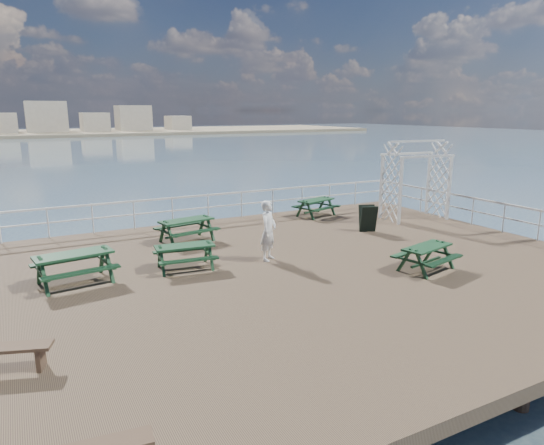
{
  "coord_description": "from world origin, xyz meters",
  "views": [
    {
      "loc": [
        -6.69,
        -11.25,
        4.35
      ],
      "look_at": [
        -0.11,
        1.15,
        1.1
      ],
      "focal_mm": 32.0,
      "sensor_mm": 36.0,
      "label": 1
    }
  ],
  "objects_px": {
    "picnic_table_a": "(74,262)",
    "flat_bench_near": "(3,353)",
    "picnic_table_d": "(185,252)",
    "person": "(268,231)",
    "picnic_table_e": "(427,253)",
    "trellis_arbor": "(415,184)",
    "picnic_table_b": "(187,225)",
    "picnic_table_c": "(316,204)"
  },
  "relations": [
    {
      "from": "picnic_table_e",
      "to": "person",
      "type": "distance_m",
      "value": 4.53
    },
    {
      "from": "picnic_table_c",
      "to": "trellis_arbor",
      "type": "height_order",
      "value": "trellis_arbor"
    },
    {
      "from": "flat_bench_near",
      "to": "trellis_arbor",
      "type": "distance_m",
      "value": 15.92
    },
    {
      "from": "picnic_table_a",
      "to": "picnic_table_d",
      "type": "bearing_deg",
      "value": -11.75
    },
    {
      "from": "picnic_table_a",
      "to": "picnic_table_e",
      "type": "height_order",
      "value": "picnic_table_a"
    },
    {
      "from": "picnic_table_d",
      "to": "picnic_table_e",
      "type": "bearing_deg",
      "value": -22.37
    },
    {
      "from": "person",
      "to": "picnic_table_e",
      "type": "bearing_deg",
      "value": -79.45
    },
    {
      "from": "picnic_table_c",
      "to": "picnic_table_e",
      "type": "distance_m",
      "value": 7.54
    },
    {
      "from": "picnic_table_b",
      "to": "picnic_table_e",
      "type": "height_order",
      "value": "picnic_table_b"
    },
    {
      "from": "picnic_table_b",
      "to": "trellis_arbor",
      "type": "relative_size",
      "value": 0.63
    },
    {
      "from": "picnic_table_a",
      "to": "trellis_arbor",
      "type": "relative_size",
      "value": 0.65
    },
    {
      "from": "picnic_table_d",
      "to": "picnic_table_e",
      "type": "height_order",
      "value": "same"
    },
    {
      "from": "picnic_table_d",
      "to": "flat_bench_near",
      "type": "height_order",
      "value": "picnic_table_d"
    },
    {
      "from": "picnic_table_c",
      "to": "picnic_table_a",
      "type": "bearing_deg",
      "value": -174.57
    },
    {
      "from": "picnic_table_b",
      "to": "picnic_table_e",
      "type": "xyz_separation_m",
      "value": [
        4.95,
        -6.03,
        -0.06
      ]
    },
    {
      "from": "picnic_table_c",
      "to": "person",
      "type": "height_order",
      "value": "person"
    },
    {
      "from": "person",
      "to": "picnic_table_d",
      "type": "bearing_deg",
      "value": 132.52
    },
    {
      "from": "picnic_table_a",
      "to": "trellis_arbor",
      "type": "distance_m",
      "value": 13.35
    },
    {
      "from": "trellis_arbor",
      "to": "person",
      "type": "distance_m",
      "value": 8.21
    },
    {
      "from": "trellis_arbor",
      "to": "person",
      "type": "bearing_deg",
      "value": -157.82
    },
    {
      "from": "picnic_table_a",
      "to": "picnic_table_b",
      "type": "bearing_deg",
      "value": 26.04
    },
    {
      "from": "picnic_table_d",
      "to": "picnic_table_c",
      "type": "bearing_deg",
      "value": 36.98
    },
    {
      "from": "picnic_table_c",
      "to": "picnic_table_e",
      "type": "bearing_deg",
      "value": -115.59
    },
    {
      "from": "picnic_table_b",
      "to": "flat_bench_near",
      "type": "height_order",
      "value": "picnic_table_b"
    },
    {
      "from": "picnic_table_a",
      "to": "picnic_table_d",
      "type": "height_order",
      "value": "picnic_table_a"
    },
    {
      "from": "picnic_table_a",
      "to": "picnic_table_d",
      "type": "xyz_separation_m",
      "value": [
        2.87,
        -0.18,
        -0.08
      ]
    },
    {
      "from": "picnic_table_b",
      "to": "picnic_table_a",
      "type": "bearing_deg",
      "value": -155.86
    },
    {
      "from": "trellis_arbor",
      "to": "person",
      "type": "xyz_separation_m",
      "value": [
        -7.89,
        -2.21,
        -0.52
      ]
    },
    {
      "from": "person",
      "to": "picnic_table_a",
      "type": "bearing_deg",
      "value": 134.9
    },
    {
      "from": "picnic_table_d",
      "to": "person",
      "type": "relative_size",
      "value": 0.98
    },
    {
      "from": "picnic_table_e",
      "to": "person",
      "type": "relative_size",
      "value": 1.04
    },
    {
      "from": "picnic_table_a",
      "to": "flat_bench_near",
      "type": "relative_size",
      "value": 1.28
    },
    {
      "from": "picnic_table_a",
      "to": "picnic_table_e",
      "type": "distance_m",
      "value": 9.43
    },
    {
      "from": "picnic_table_a",
      "to": "person",
      "type": "relative_size",
      "value": 1.16
    },
    {
      "from": "trellis_arbor",
      "to": "picnic_table_c",
      "type": "bearing_deg",
      "value": 150.79
    },
    {
      "from": "person",
      "to": "picnic_table_b",
      "type": "bearing_deg",
      "value": 75.9
    },
    {
      "from": "picnic_table_e",
      "to": "trellis_arbor",
      "type": "distance_m",
      "value": 6.83
    },
    {
      "from": "picnic_table_e",
      "to": "trellis_arbor",
      "type": "xyz_separation_m",
      "value": [
        4.43,
        5.11,
        0.92
      ]
    },
    {
      "from": "trellis_arbor",
      "to": "picnic_table_a",
      "type": "bearing_deg",
      "value": -166.2
    },
    {
      "from": "picnic_table_c",
      "to": "trellis_arbor",
      "type": "distance_m",
      "value": 4.1
    },
    {
      "from": "flat_bench_near",
      "to": "picnic_table_c",
      "type": "bearing_deg",
      "value": 53.89
    },
    {
      "from": "picnic_table_e",
      "to": "flat_bench_near",
      "type": "height_order",
      "value": "picnic_table_e"
    }
  ]
}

